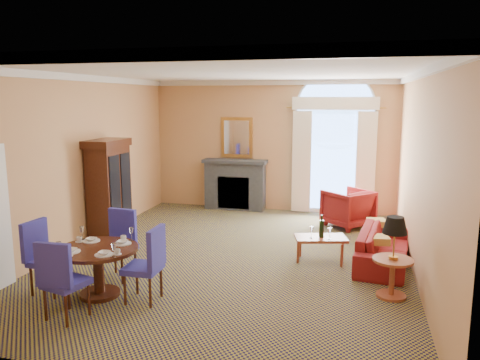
% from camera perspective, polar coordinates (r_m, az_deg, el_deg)
% --- Properties ---
extents(ground, '(7.50, 7.50, 0.00)m').
position_cam_1_polar(ground, '(8.36, -0.85, -9.39)').
color(ground, '#18143F').
rests_on(ground, ground).
extents(room_envelope, '(6.04, 7.52, 3.45)m').
position_cam_1_polar(room_envelope, '(8.55, 0.11, 8.21)').
color(room_envelope, tan).
rests_on(room_envelope, ground).
extents(armoire, '(0.57, 1.00, 1.97)m').
position_cam_1_polar(armoire, '(9.67, -15.68, -1.26)').
color(armoire, '#32160B').
rests_on(armoire, ground).
extents(dining_table, '(1.12, 1.12, 0.91)m').
position_cam_1_polar(dining_table, '(6.95, -16.91, -9.30)').
color(dining_table, '#32160B').
rests_on(dining_table, ground).
extents(dining_chair_north, '(0.51, 0.52, 1.06)m').
position_cam_1_polar(dining_chair_north, '(7.58, -14.38, -6.98)').
color(dining_chair_north, '#2A279B').
rests_on(dining_chair_north, ground).
extents(dining_chair_south, '(0.57, 0.57, 1.06)m').
position_cam_1_polar(dining_chair_south, '(6.30, -21.08, -10.85)').
color(dining_chair_south, '#2A279B').
rests_on(dining_chair_south, ground).
extents(dining_chair_east, '(0.49, 0.48, 1.06)m').
position_cam_1_polar(dining_chair_east, '(6.56, -10.99, -9.51)').
color(dining_chair_east, '#2A279B').
rests_on(dining_chair_east, ground).
extents(dining_chair_west, '(0.51, 0.50, 1.06)m').
position_cam_1_polar(dining_chair_west, '(7.32, -22.93, -8.07)').
color(dining_chair_west, '#2A279B').
rests_on(dining_chair_west, ground).
extents(sofa, '(1.01, 2.05, 0.58)m').
position_cam_1_polar(sofa, '(8.34, 17.10, -7.82)').
color(sofa, maroon).
rests_on(sofa, ground).
extents(armchair, '(1.26, 1.26, 0.82)m').
position_cam_1_polar(armchair, '(10.46, 13.02, -3.35)').
color(armchair, maroon).
rests_on(armchair, ground).
extents(coffee_table, '(0.96, 0.69, 0.82)m').
position_cam_1_polar(coffee_table, '(8.14, 9.82, -6.98)').
color(coffee_table, '#9D4C2F').
rests_on(coffee_table, ground).
extents(side_table, '(0.56, 0.56, 1.14)m').
position_cam_1_polar(side_table, '(6.89, 18.24, -7.79)').
color(side_table, '#9D4C2F').
rests_on(side_table, ground).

